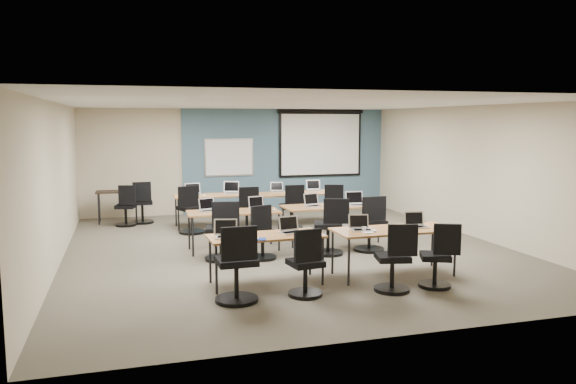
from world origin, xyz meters
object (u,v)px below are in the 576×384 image
object	(u,v)px
laptop_9	(232,190)
task_chair_10	(292,211)
laptop_7	(356,202)
task_chair_5	(262,237)
task_chair_3	(438,261)
task_chair_8	(191,213)
task_chair_0	(237,270)
training_table_front_left	(266,238)
laptop_1	(290,229)
laptop_8	(193,192)
task_chair_1	(306,269)
laptop_10	(278,190)
laptop_11	(314,188)
laptop_2	(361,226)
laptop_5	(257,206)
task_chair_7	(370,228)
task_chair_9	(247,213)
laptop_4	(207,208)
spare_chair_b	(126,209)
task_chair_2	(395,264)
spare_chair_a	(142,206)
training_table_back_right	(297,194)
laptop_3	(416,223)
training_table_mid_left	(234,214)
training_table_mid_right	(331,208)
laptop_0	(227,233)
whiteboard	(229,157)
projector_screen	(321,140)
training_table_back_left	(214,197)
task_chair_11	(329,210)
training_table_front_right	(394,232)
task_chair_6	(330,231)
utility_table	(117,195)

from	to	relation	value
laptop_9	task_chair_10	world-z (taller)	task_chair_10
laptop_7	task_chair_5	bearing A→B (deg)	-152.09
task_chair_3	task_chair_8	xyz separation A→B (m)	(-2.94, 4.95, 0.04)
task_chair_0	training_table_front_left	bearing A→B (deg)	50.79
laptop_1	laptop_8	xyz separation A→B (m)	(-0.87, 4.74, 0.00)
laptop_9	task_chair_8	bearing A→B (deg)	-124.15
task_chair_1	laptop_9	world-z (taller)	laptop_9
task_chair_1	task_chair_8	world-z (taller)	task_chair_8
laptop_10	laptop_11	distance (m)	0.91
laptop_2	laptop_5	size ratio (longest dim) A/B	1.02
task_chair_7	task_chair_9	size ratio (longest dim) A/B	1.04
laptop_4	spare_chair_b	size ratio (longest dim) A/B	0.32
laptop_4	laptop_10	size ratio (longest dim) A/B	1.04
task_chair_2	spare_chair_a	world-z (taller)	spare_chair_a
laptop_1	task_chair_8	size ratio (longest dim) A/B	0.30
spare_chair_b	training_table_back_right	bearing A→B (deg)	2.07
laptop_5	laptop_3	bearing A→B (deg)	-61.67
task_chair_2	laptop_9	world-z (taller)	laptop_9
training_table_front_left	laptop_1	size ratio (longest dim) A/B	5.36
training_table_mid_left	training_table_mid_right	bearing A→B (deg)	7.13
training_table_front_left	laptop_11	xyz separation A→B (m)	(2.40, 4.81, 0.11)
task_chair_1	task_chair_7	xyz separation A→B (m)	(1.97, 2.24, 0.04)
laptop_0	task_chair_8	size ratio (longest dim) A/B	0.32
laptop_7	laptop_8	xyz separation A→B (m)	(-2.90, 2.46, -0.00)
task_chair_2	laptop_11	distance (m)	5.76
training_table_back_right	laptop_9	world-z (taller)	laptop_9
training_table_front_left	task_chair_10	world-z (taller)	task_chair_10
laptop_8	laptop_0	bearing A→B (deg)	-97.03
task_chair_9	spare_chair_b	size ratio (longest dim) A/B	1.05
whiteboard	spare_chair_b	size ratio (longest dim) A/B	1.34
projector_screen	task_chair_1	bearing A→B (deg)	-110.98
task_chair_8	laptop_11	xyz separation A→B (m)	(3.02, 0.74, 0.36)
training_table_back_left	laptop_4	distance (m)	2.33
training_table_back_right	training_table_mid_left	bearing A→B (deg)	-134.03
task_chair_9	laptop_11	size ratio (longest dim) A/B	3.03
laptop_2	task_chair_7	xyz separation A→B (m)	(0.87, 1.54, -0.36)
projector_screen	training_table_mid_right	distance (m)	4.40
spare_chair_a	laptop_9	bearing A→B (deg)	-20.48
training_table_back_right	laptop_5	bearing A→B (deg)	-128.24
projector_screen	laptop_1	xyz separation A→B (m)	(-2.77, -6.44, -1.10)
whiteboard	laptop_0	bearing A→B (deg)	-100.69
task_chair_2	task_chair_11	world-z (taller)	task_chair_11
training_table_front_right	task_chair_6	world-z (taller)	task_chair_6
training_table_mid_right	task_chair_0	world-z (taller)	task_chair_0
task_chair_5	projector_screen	bearing A→B (deg)	40.44
training_table_mid_left	utility_table	distance (m)	4.17
laptop_4	task_chair_5	distance (m)	1.34
training_table_back_left	task_chair_11	xyz separation A→B (m)	(2.45, -0.90, -0.27)
task_chair_2	whiteboard	bearing A→B (deg)	110.96
training_table_mid_left	training_table_back_left	distance (m)	2.42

